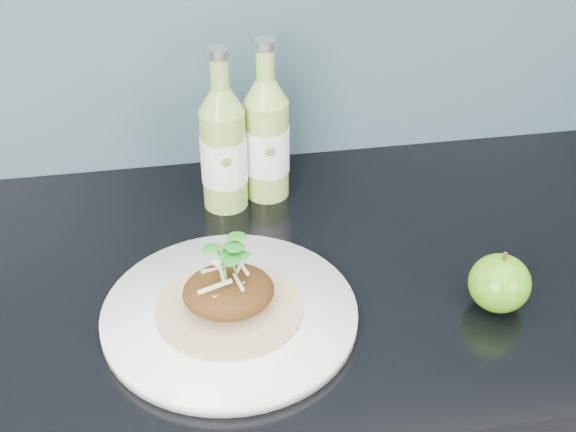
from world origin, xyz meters
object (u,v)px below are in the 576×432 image
object	(u,v)px
green_apple	(500,283)
cider_bottle_right	(266,139)
dinner_plate	(230,315)
cider_bottle_left	(224,149)

from	to	relation	value
green_apple	cider_bottle_right	bearing A→B (deg)	128.67
dinner_plate	green_apple	xyz separation A→B (m)	(0.32, -0.03, 0.03)
dinner_plate	cider_bottle_left	bearing A→B (deg)	85.02
dinner_plate	cider_bottle_right	size ratio (longest dim) A/B	1.52
green_apple	cider_bottle_right	xyz separation A→B (m)	(-0.24, 0.30, 0.06)
dinner_plate	green_apple	size ratio (longest dim) A/B	4.07
cider_bottle_left	cider_bottle_right	distance (m)	0.07
cider_bottle_left	cider_bottle_right	xyz separation A→B (m)	(0.06, 0.02, 0.00)
dinner_plate	cider_bottle_right	world-z (taller)	cider_bottle_right
green_apple	cider_bottle_right	distance (m)	0.38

